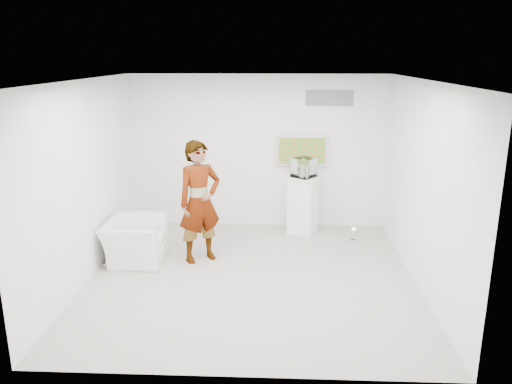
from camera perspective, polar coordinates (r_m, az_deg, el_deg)
room at (r=7.37m, az=-0.52°, el=0.93°), size 5.01×5.01×3.00m
tv at (r=9.75m, az=5.27°, el=4.75°), size 1.00×0.08×0.60m
logo_decal at (r=9.69m, az=8.41°, el=10.56°), size 0.90×0.02×0.30m
person at (r=8.22m, az=-6.46°, el=-1.13°), size 0.89×0.82×2.03m
armchair at (r=8.61m, az=-13.59°, el=-5.41°), size 0.95×1.08×0.70m
pedestal at (r=9.65m, az=5.39°, el=-1.46°), size 0.70×0.70×1.11m
floor_uplight at (r=9.41m, az=11.08°, el=-4.83°), size 0.20×0.20×0.26m
vitrine at (r=9.46m, az=5.50°, el=2.80°), size 0.51×0.51×0.36m
console at (r=9.48m, az=5.49°, el=2.38°), size 0.06×0.16×0.22m
wii_remote at (r=8.27m, az=-5.50°, el=4.78°), size 0.09×0.13×0.03m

